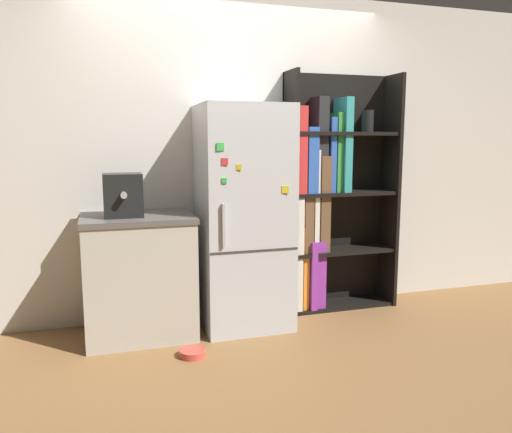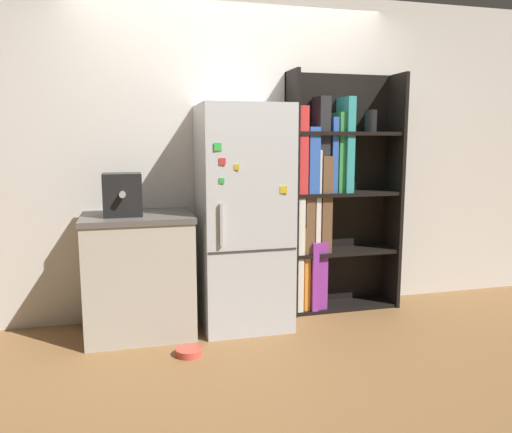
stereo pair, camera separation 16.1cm
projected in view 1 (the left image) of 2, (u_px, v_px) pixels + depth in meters
name	position (u px, v px, depth m)	size (l,w,h in m)	color
ground_plane	(249.00, 329.00, 3.81)	(16.00, 16.00, 0.00)	olive
wall_back	(232.00, 157.00, 4.07)	(8.00, 0.05, 2.60)	silver
refrigerator	(243.00, 217.00, 3.82)	(0.66, 0.64, 1.69)	silver
bookshelf	(326.00, 197.00, 4.20)	(0.96, 0.31, 1.98)	black
kitchen_counter	(139.00, 275.00, 3.66)	(0.79, 0.62, 0.90)	#BCB7A8
espresso_machine	(123.00, 195.00, 3.49)	(0.27, 0.28, 0.30)	black
pet_bowl	(192.00, 352.00, 3.33)	(0.18, 0.18, 0.05)	#D84C3F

